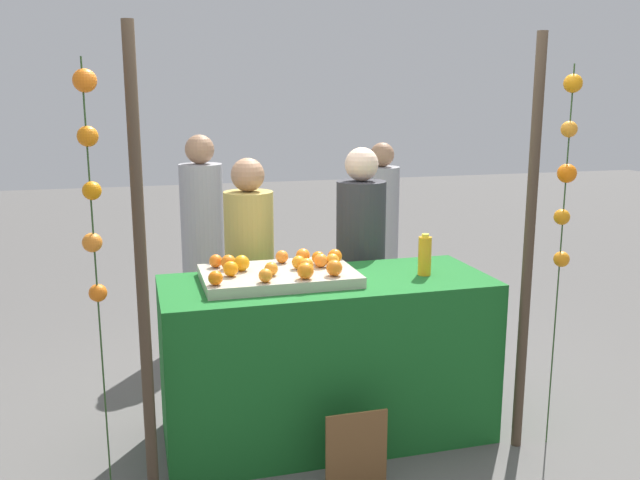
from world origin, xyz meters
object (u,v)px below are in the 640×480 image
Objects in this scene: orange_0 at (305,271)px; orange_1 at (266,275)px; stall_counter at (327,358)px; juice_bottle at (425,255)px; chalkboard_sign at (356,452)px; vendor_right at (360,278)px; vendor_left at (250,288)px.

orange_1 is at bearing -177.45° from orange_0.
stall_counter is at bearing 44.13° from orange_0.
chalkboard_sign is at bearing -137.08° from juice_bottle.
orange_1 is 0.05× the size of vendor_right.
stall_counter is 0.71m from orange_1.
orange_0 is 0.37× the size of juice_bottle.
stall_counter reaches higher than chalkboard_sign.
juice_bottle is 1.18m from chalkboard_sign.
stall_counter is at bearing 24.01° from orange_1.
chalkboard_sign is 1.41m from vendor_left.
juice_bottle is at bearing 9.01° from orange_0.
juice_bottle is 0.56× the size of chalkboard_sign.
orange_1 reaches higher than chalkboard_sign.
vendor_right is at bearing 56.71° from stall_counter.
vendor_right is at bearing 103.20° from juice_bottle.
vendor_left is at bearing 103.71° from chalkboard_sign.
vendor_left is at bearing 141.54° from juice_bottle.
juice_bottle reaches higher than chalkboard_sign.
chalkboard_sign is at bearing -49.19° from orange_1.
juice_bottle is at bearing -4.41° from stall_counter.
orange_1 is at bearing -155.99° from stall_counter.
juice_bottle is (0.96, 0.13, 0.02)m from orange_1.
stall_counter is 0.65m from chalkboard_sign.
juice_bottle reaches higher than orange_0.
chalkboard_sign is (0.15, -0.44, -0.85)m from orange_0.
orange_0 is at bearing -126.23° from vendor_right.
vendor_right is (0.42, 0.63, 0.29)m from stall_counter.
stall_counter is 0.80m from vendor_left.
orange_0 is at bearing 108.84° from chalkboard_sign.
vendor_right is (0.58, 0.80, -0.29)m from orange_0.
chalkboard_sign is at bearing -109.47° from vendor_right.
juice_bottle is (0.74, 0.12, 0.01)m from orange_0.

